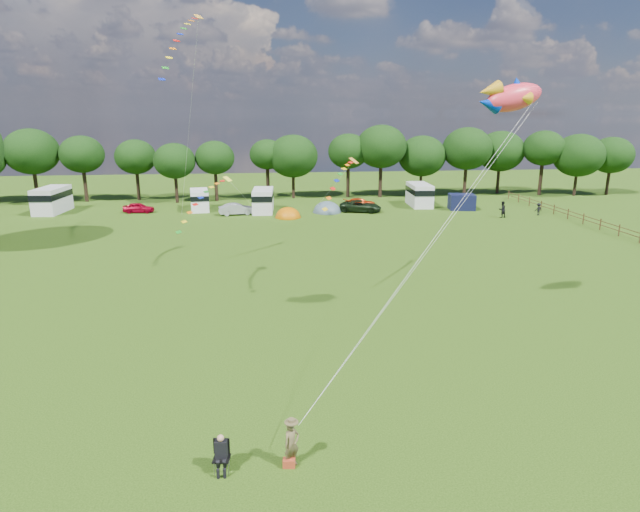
{
  "coord_description": "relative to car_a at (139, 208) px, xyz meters",
  "views": [
    {
      "loc": [
        -3.36,
        -20.85,
        11.75
      ],
      "look_at": [
        0.0,
        8.0,
        4.0
      ],
      "focal_mm": 30.0,
      "sensor_mm": 36.0,
      "label": 1
    }
  ],
  "objects": [
    {
      "name": "kite_flyer",
      "position": [
        15.46,
        -50.78,
        0.2
      ],
      "size": [
        0.71,
        0.64,
        1.64
      ],
      "primitive_type": "imported",
      "rotation": [
        0.0,
        0.0,
        0.51
      ],
      "color": "brown",
      "rests_on": "ground"
    },
    {
      "name": "camp_chair",
      "position": [
        13.08,
        -50.79,
        0.2
      ],
      "size": [
        0.63,
        0.63,
        1.39
      ],
      "rotation": [
        0.0,
        0.0,
        -0.15
      ],
      "color": "#99999E",
      "rests_on": "ground"
    },
    {
      "name": "car_a",
      "position": [
        0.0,
        0.0,
        0.0
      ],
      "size": [
        3.87,
        1.8,
        1.25
      ],
      "primitive_type": "imported",
      "rotation": [
        0.0,
        0.0,
        1.48
      ],
      "color": "#9D031D",
      "rests_on": "ground"
    },
    {
      "name": "kite_bag",
      "position": [
        15.36,
        -50.87,
        -0.48
      ],
      "size": [
        0.45,
        0.33,
        0.3
      ],
      "primitive_type": "cube",
      "rotation": [
        0.0,
        0.0,
        -0.12
      ],
      "color": "#A2381E",
      "rests_on": "ground"
    },
    {
      "name": "awning_navy",
      "position": [
        40.12,
        -2.34,
        0.34
      ],
      "size": [
        3.48,
        3.0,
        1.93
      ],
      "primitive_type": "cube",
      "rotation": [
        0.0,
        0.0,
        -0.17
      ],
      "color": "black",
      "rests_on": "ground"
    },
    {
      "name": "campervan_a",
      "position": [
        -10.52,
        1.5,
        1.02
      ],
      "size": [
        3.09,
        6.43,
        3.07
      ],
      "rotation": [
        0.0,
        0.0,
        1.5
      ],
      "color": "silver",
      "rests_on": "ground"
    },
    {
      "name": "fence",
      "position": [
        49.94,
        -11.43,
        0.08
      ],
      "size": [
        0.12,
        33.12,
        1.2
      ],
      "color": "#472D19",
      "rests_on": "ground"
    },
    {
      "name": "tree_line",
      "position": [
        23.24,
        9.06,
        5.72
      ],
      "size": [
        102.98,
        10.98,
        10.27
      ],
      "color": "black",
      "rests_on": "ground"
    },
    {
      "name": "campervan_b",
      "position": [
        7.23,
        1.16,
        0.73
      ],
      "size": [
        2.8,
        5.37,
        2.52
      ],
      "rotation": [
        0.0,
        0.0,
        1.69
      ],
      "color": "white",
      "rests_on": "ground"
    },
    {
      "name": "ground_plane",
      "position": [
        17.94,
        -45.93,
        -0.63
      ],
      "size": [
        180.0,
        180.0,
        0.0
      ],
      "primitive_type": "plane",
      "color": "black",
      "rests_on": "ground"
    },
    {
      "name": "campervan_d",
      "position": [
        35.64,
        1.1,
        0.93
      ],
      "size": [
        2.88,
        6.05,
        2.89
      ],
      "rotation": [
        0.0,
        0.0,
        1.51
      ],
      "color": "silver",
      "rests_on": "ground"
    },
    {
      "name": "car_c",
      "position": [
        27.64,
        0.45,
        -0.01
      ],
      "size": [
        4.41,
        2.78,
        1.23
      ],
      "primitive_type": "imported",
      "rotation": [
        0.0,
        0.0,
        1.85
      ],
      "color": "#AE2502",
      "rests_on": "ground"
    },
    {
      "name": "car_d",
      "position": [
        27.1,
        -2.57,
        0.09
      ],
      "size": [
        5.71,
        3.93,
        1.42
      ],
      "primitive_type": "imported",
      "rotation": [
        0.0,
        0.0,
        1.24
      ],
      "color": "black",
      "rests_on": "ground"
    },
    {
      "name": "streamer_kite_a",
      "position": [
        8.74,
        -17.79,
        17.45
      ],
      "size": [
        3.41,
        5.64,
        5.79
      ],
      "rotation": [
        0.0,
        0.0,
        0.74
      ],
      "color": "gold",
      "rests_on": "ground"
    },
    {
      "name": "fish_kite",
      "position": [
        27.22,
        -40.21,
        11.92
      ],
      "size": [
        3.86,
        1.83,
        2.03
      ],
      "rotation": [
        0.0,
        -0.21,
        0.18
      ],
      "color": "#F73145",
      "rests_on": "ground"
    },
    {
      "name": "campervan_c",
      "position": [
        15.17,
        -1.01,
        0.88
      ],
      "size": [
        2.79,
        5.87,
        2.81
      ],
      "rotation": [
        0.0,
        0.0,
        1.51
      ],
      "color": "silver",
      "rests_on": "ground"
    },
    {
      "name": "tent_orange",
      "position": [
        17.98,
        -5.18,
        -0.6
      ],
      "size": [
        3.04,
        3.33,
        2.38
      ],
      "color": "#BB5D02",
      "rests_on": "ground"
    },
    {
      "name": "tent_greyblue",
      "position": [
        22.96,
        -2.31,
        -0.6
      ],
      "size": [
        3.56,
        3.9,
        2.65
      ],
      "color": "#445862",
      "rests_on": "ground"
    },
    {
      "name": "streamer_kite_c",
      "position": [
        20.09,
        -32.33,
        7.29
      ],
      "size": [
        3.15,
        5.05,
        2.83
      ],
      "rotation": [
        0.0,
        0.0,
        1.07
      ],
      "color": "gold",
      "rests_on": "ground"
    },
    {
      "name": "walker_a",
      "position": [
        42.8,
        -8.13,
        0.33
      ],
      "size": [
        1.06,
        0.82,
        1.91
      ],
      "primitive_type": "imported",
      "rotation": [
        0.0,
        0.0,
        3.43
      ],
      "color": "black",
      "rests_on": "ground"
    },
    {
      "name": "car_b",
      "position": [
        11.98,
        -2.8,
        0.07
      ],
      "size": [
        4.12,
        2.09,
        1.39
      ],
      "primitive_type": "imported",
      "rotation": [
        0.0,
        0.0,
        1.73
      ],
      "color": "#999BA2",
      "rests_on": "ground"
    },
    {
      "name": "streamer_kite_b",
      "position": [
        10.57,
        -23.51,
        4.82
      ],
      "size": [
        4.26,
        4.77,
        3.82
      ],
      "rotation": [
        0.0,
        0.0,
        1.08
      ],
      "color": "#FFFD36",
      "rests_on": "ground"
    },
    {
      "name": "walker_b",
      "position": [
        47.77,
        -7.24,
        0.11
      ],
      "size": [
        1.01,
        0.61,
        1.47
      ],
      "primitive_type": "imported",
      "rotation": [
        0.0,
        0.0,
        3.33
      ],
      "color": "black",
      "rests_on": "ground"
    }
  ]
}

